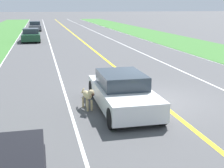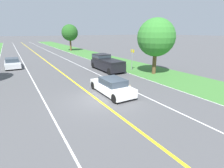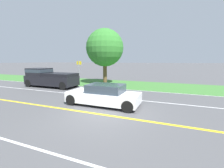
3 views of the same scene
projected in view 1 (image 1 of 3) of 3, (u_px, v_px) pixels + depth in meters
ground_plane at (156, 100)px, 12.57m from camera, size 400.00×400.00×0.00m
centre_divider_line at (156, 100)px, 12.56m from camera, size 0.18×160.00×0.01m
lane_dash_same_dir at (69, 106)px, 11.80m from camera, size 0.10×160.00×0.01m
ego_car at (122, 92)px, 11.38m from camera, size 1.84×4.49×1.31m
dog at (88, 96)px, 11.24m from camera, size 0.41×1.23×0.85m
car_trailing_near at (31, 35)px, 33.04m from camera, size 1.90×4.25×1.36m
car_trailing_mid at (35, 26)px, 47.70m from camera, size 1.84×4.71×1.41m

